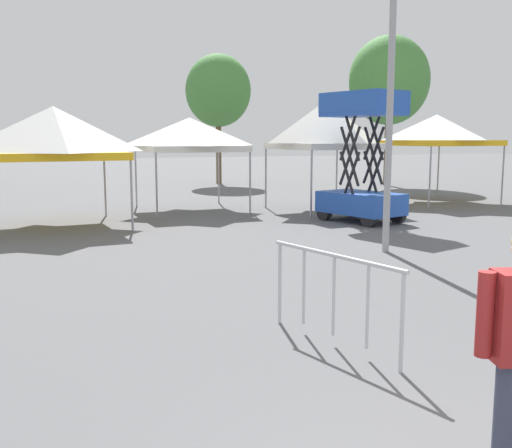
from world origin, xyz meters
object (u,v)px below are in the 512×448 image
object	(u,v)px
canopy_tent_behind_left	(190,135)
canopy_tent_far_left	(326,125)
canopy_tent_center	(436,130)
light_pole_near_lift	(392,36)
scissor_lift	(361,182)
tree_behind_tents_right	(389,81)
canopy_tent_behind_right	(54,133)
tree_behind_tents_center	(218,91)
crowd_barrier_by_lift	(334,281)

from	to	relation	value
canopy_tent_behind_left	canopy_tent_far_left	size ratio (longest dim) A/B	0.91
canopy_tent_center	light_pole_near_lift	xyz separation A→B (m)	(-7.66, -7.38, 1.72)
scissor_lift	tree_behind_tents_right	size ratio (longest dim) A/B	0.49
canopy_tent_behind_right	tree_behind_tents_right	distance (m)	18.71
light_pole_near_lift	tree_behind_tents_center	xyz separation A→B (m)	(3.46, 19.16, 0.42)
canopy_tent_far_left	canopy_tent_center	bearing A→B (deg)	6.44
canopy_tent_behind_right	light_pole_near_lift	size ratio (longest dim) A/B	0.46
canopy_tent_far_left	tree_behind_tents_center	distance (m)	12.55
canopy_tent_far_left	scissor_lift	bearing A→B (deg)	-99.93
canopy_tent_center	crowd_barrier_by_lift	distance (m)	16.68
tree_behind_tents_center	crowd_barrier_by_lift	distance (m)	25.05
tree_behind_tents_right	crowd_barrier_by_lift	world-z (taller)	tree_behind_tents_right
canopy_tent_far_left	tree_behind_tents_right	distance (m)	11.56
scissor_lift	tree_behind_tents_center	xyz separation A→B (m)	(1.37, 15.16, 3.68)
canopy_tent_behind_right	crowd_barrier_by_lift	bearing A→B (deg)	-80.11
canopy_tent_behind_left	canopy_tent_center	world-z (taller)	canopy_tent_center
scissor_lift	canopy_tent_behind_right	bearing A→B (deg)	162.00
light_pole_near_lift	tree_behind_tents_right	distance (m)	18.15
canopy_tent_behind_right	canopy_tent_far_left	xyz separation A→B (m)	(8.49, 0.20, 0.30)
crowd_barrier_by_lift	scissor_lift	bearing A→B (deg)	54.14
canopy_tent_behind_left	canopy_tent_behind_right	bearing A→B (deg)	-153.98
canopy_tent_behind_right	light_pole_near_lift	bearing A→B (deg)	-48.18
canopy_tent_far_left	scissor_lift	size ratio (longest dim) A/B	0.99
canopy_tent_behind_right	tree_behind_tents_right	size ratio (longest dim) A/B	0.48
canopy_tent_behind_left	canopy_tent_center	distance (m)	9.20
canopy_tent_behind_left	tree_behind_tents_center	xyz separation A→B (m)	(4.90, 10.37, 2.32)
canopy_tent_behind_right	canopy_tent_behind_left	distance (m)	4.98
scissor_lift	tree_behind_tents_right	world-z (taller)	tree_behind_tents_right
canopy_tent_behind_left	tree_behind_tents_right	size ratio (longest dim) A/B	0.44
canopy_tent_far_left	canopy_tent_behind_left	bearing A→B (deg)	153.68
canopy_tent_center	canopy_tent_behind_right	bearing A→B (deg)	-176.74
light_pole_near_lift	canopy_tent_behind_left	bearing A→B (deg)	99.29
canopy_tent_far_left	tree_behind_tents_right	world-z (taller)	tree_behind_tents_right
canopy_tent_center	tree_behind_tents_center	size ratio (longest dim) A/B	0.53
canopy_tent_center	tree_behind_tents_center	distance (m)	12.69
tree_behind_tents_center	canopy_tent_center	bearing A→B (deg)	-70.40
scissor_lift	canopy_tent_center	bearing A→B (deg)	31.17
crowd_barrier_by_lift	canopy_tent_behind_left	bearing A→B (deg)	79.04
canopy_tent_center	scissor_lift	xyz separation A→B (m)	(-5.57, -3.37, -1.54)
canopy_tent_behind_left	canopy_tent_center	bearing A→B (deg)	-8.82
canopy_tent_behind_right	canopy_tent_behind_left	xyz separation A→B (m)	(4.47, 2.18, -0.02)
canopy_tent_center	crowd_barrier_by_lift	size ratio (longest dim) A/B	1.71
tree_behind_tents_right	crowd_barrier_by_lift	size ratio (longest dim) A/B	3.59
canopy_tent_center	light_pole_near_lift	world-z (taller)	light_pole_near_lift
tree_behind_tents_right	scissor_lift	bearing A→B (deg)	-129.54
canopy_tent_behind_right	canopy_tent_center	xyz separation A→B (m)	(13.57, 0.77, 0.16)
canopy_tent_behind_right	tree_behind_tents_center	xyz separation A→B (m)	(9.37, 12.56, 2.30)
light_pole_near_lift	tree_behind_tents_right	xyz separation A→B (m)	(10.80, 14.57, 0.82)
scissor_lift	light_pole_near_lift	world-z (taller)	light_pole_near_lift
tree_behind_tents_center	tree_behind_tents_right	distance (m)	8.67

